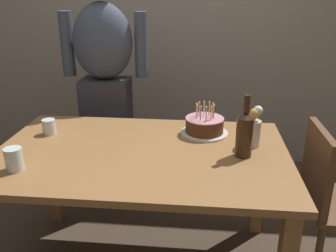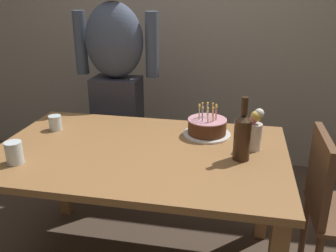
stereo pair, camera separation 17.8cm
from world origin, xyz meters
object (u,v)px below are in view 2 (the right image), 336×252
at_px(birthday_cake, 207,127).
at_px(flower_vase, 254,131).
at_px(dining_chair, 336,204).
at_px(wine_bottle, 242,136).
at_px(person_man_bearded, 116,84).
at_px(water_glass_far, 14,153).
at_px(water_glass_near, 55,123).

distance_m(birthday_cake, flower_vase, 0.30).
height_order(flower_vase, dining_chair, flower_vase).
distance_m(wine_bottle, person_man_bearded, 1.19).
xyz_separation_m(water_glass_far, dining_chair, (1.53, 0.30, -0.28)).
xyz_separation_m(flower_vase, dining_chair, (0.42, -0.08, -0.33)).
bearing_deg(birthday_cake, water_glass_near, -174.31).
height_order(water_glass_far, wine_bottle, wine_bottle).
bearing_deg(wine_bottle, water_glass_far, -166.35).
distance_m(water_glass_near, wine_bottle, 1.09).
xyz_separation_m(water_glass_near, water_glass_far, (0.02, -0.44, 0.01)).
relative_size(water_glass_far, dining_chair, 0.12).
relative_size(wine_bottle, flower_vase, 1.43).
bearing_deg(water_glass_near, person_man_bearded, 73.84).
bearing_deg(flower_vase, water_glass_far, -160.85).
bearing_deg(person_man_bearded, dining_chair, 151.91).
relative_size(birthday_cake, water_glass_near, 3.11).
bearing_deg(water_glass_far, person_man_bearded, 81.60).
bearing_deg(wine_bottle, flower_vase, 65.30).
distance_m(birthday_cake, person_man_bearded, 0.88).
distance_m(person_man_bearded, dining_chair, 1.60).
relative_size(water_glass_near, person_man_bearded, 0.05).
height_order(water_glass_near, water_glass_far, water_glass_far).
relative_size(wine_bottle, person_man_bearded, 0.19).
relative_size(water_glass_far, flower_vase, 0.49).
bearing_deg(water_glass_near, flower_vase, -2.77).
relative_size(water_glass_near, water_glass_far, 0.80).
height_order(water_glass_far, person_man_bearded, person_man_bearded).
bearing_deg(birthday_cake, wine_bottle, -54.78).
xyz_separation_m(water_glass_far, flower_vase, (1.11, 0.39, 0.05)).
height_order(birthday_cake, dining_chair, birthday_cake).
relative_size(birthday_cake, wine_bottle, 0.85).
relative_size(water_glass_near, wine_bottle, 0.27).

